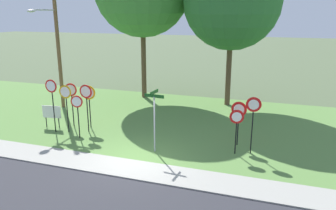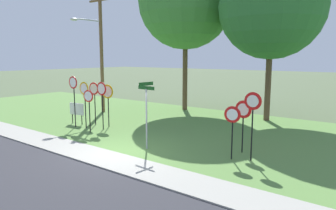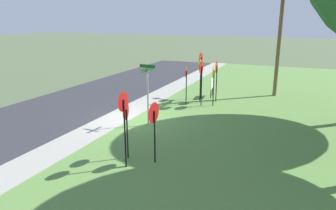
{
  "view_description": "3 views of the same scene",
  "coord_description": "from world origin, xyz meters",
  "px_view_note": "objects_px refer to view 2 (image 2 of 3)",
  "views": [
    {
      "loc": [
        5.75,
        -12.22,
        6.3
      ],
      "look_at": [
        0.61,
        2.95,
        1.82
      ],
      "focal_mm": 35.64,
      "sensor_mm": 36.0,
      "label": 1
    },
    {
      "loc": [
        9.36,
        -8.79,
        4.02
      ],
      "look_at": [
        0.37,
        2.96,
        1.73
      ],
      "focal_mm": 33.73,
      "sensor_mm": 36.0,
      "label": 2
    },
    {
      "loc": [
        13.28,
        7.55,
        4.95
      ],
      "look_at": [
        1.2,
        2.49,
        1.34
      ],
      "focal_mm": 33.48,
      "sensor_mm": 36.0,
      "label": 3
    }
  ],
  "objects_px": {
    "street_name_post": "(146,109)",
    "stop_sign_far_right": "(74,90)",
    "stop_sign_near_left": "(108,96)",
    "stop_sign_far_left": "(89,102)",
    "yield_sign_near_left": "(253,110)",
    "notice_board": "(77,110)",
    "stop_sign_center_tall": "(94,94)",
    "utility_pole": "(99,45)",
    "yield_sign_far_left": "(232,121)",
    "stop_sign_near_right": "(84,95)",
    "oak_tree_right": "(272,6)",
    "stop_sign_far_center": "(102,95)",
    "oak_tree_left": "(186,2)",
    "yield_sign_near_right": "(243,114)"
  },
  "relations": [
    {
      "from": "stop_sign_near_left",
      "to": "stop_sign_center_tall",
      "type": "height_order",
      "value": "stop_sign_center_tall"
    },
    {
      "from": "stop_sign_near_left",
      "to": "stop_sign_far_right",
      "type": "xyz_separation_m",
      "value": [
        -1.46,
        -1.2,
        0.32
      ]
    },
    {
      "from": "stop_sign_far_center",
      "to": "notice_board",
      "type": "relative_size",
      "value": 2.09
    },
    {
      "from": "stop_sign_center_tall",
      "to": "yield_sign_near_left",
      "type": "xyz_separation_m",
      "value": [
        9.87,
        -0.62,
        0.17
      ]
    },
    {
      "from": "stop_sign_near_left",
      "to": "stop_sign_far_left",
      "type": "xyz_separation_m",
      "value": [
        0.29,
        -1.56,
        -0.16
      ]
    },
    {
      "from": "stop_sign_far_left",
      "to": "street_name_post",
      "type": "bearing_deg",
      "value": -15.58
    },
    {
      "from": "stop_sign_near_left",
      "to": "stop_sign_center_tall",
      "type": "distance_m",
      "value": 1.05
    },
    {
      "from": "stop_sign_far_right",
      "to": "yield_sign_near_left",
      "type": "bearing_deg",
      "value": 2.71
    },
    {
      "from": "stop_sign_near_right",
      "to": "stop_sign_far_left",
      "type": "xyz_separation_m",
      "value": [
        1.03,
        -0.54,
        -0.27
      ]
    },
    {
      "from": "street_name_post",
      "to": "stop_sign_far_right",
      "type": "bearing_deg",
      "value": 178.06
    },
    {
      "from": "stop_sign_near_right",
      "to": "yield_sign_far_left",
      "type": "distance_m",
      "value": 8.9
    },
    {
      "from": "stop_sign_far_left",
      "to": "stop_sign_far_right",
      "type": "height_order",
      "value": "stop_sign_far_right"
    },
    {
      "from": "stop_sign_near_right",
      "to": "utility_pole",
      "type": "height_order",
      "value": "utility_pole"
    },
    {
      "from": "stop_sign_far_left",
      "to": "stop_sign_center_tall",
      "type": "bearing_deg",
      "value": 121.47
    },
    {
      "from": "stop_sign_center_tall",
      "to": "yield_sign_far_left",
      "type": "height_order",
      "value": "stop_sign_center_tall"
    },
    {
      "from": "oak_tree_left",
      "to": "stop_sign_near_right",
      "type": "bearing_deg",
      "value": -95.83
    },
    {
      "from": "utility_pole",
      "to": "oak_tree_left",
      "type": "bearing_deg",
      "value": 47.42
    },
    {
      "from": "yield_sign_near_left",
      "to": "oak_tree_left",
      "type": "height_order",
      "value": "oak_tree_left"
    },
    {
      "from": "yield_sign_near_left",
      "to": "yield_sign_near_right",
      "type": "height_order",
      "value": "yield_sign_near_left"
    },
    {
      "from": "stop_sign_near_right",
      "to": "yield_sign_far_left",
      "type": "xyz_separation_m",
      "value": [
        8.9,
        0.0,
        -0.34
      ]
    },
    {
      "from": "yield_sign_near_right",
      "to": "stop_sign_far_center",
      "type": "bearing_deg",
      "value": -171.43
    },
    {
      "from": "stop_sign_center_tall",
      "to": "yield_sign_near_left",
      "type": "bearing_deg",
      "value": -8.86
    },
    {
      "from": "stop_sign_near_right",
      "to": "stop_sign_near_left",
      "type": "bearing_deg",
      "value": 52.16
    },
    {
      "from": "yield_sign_near_left",
      "to": "yield_sign_far_left",
      "type": "distance_m",
      "value": 0.85
    },
    {
      "from": "stop_sign_near_left",
      "to": "oak_tree_left",
      "type": "xyz_separation_m",
      "value": [
        0.13,
        7.5,
        6.08
      ]
    },
    {
      "from": "yield_sign_near_left",
      "to": "street_name_post",
      "type": "height_order",
      "value": "street_name_post"
    },
    {
      "from": "stop_sign_near_right",
      "to": "stop_sign_far_right",
      "type": "relative_size",
      "value": 0.9
    },
    {
      "from": "stop_sign_near_right",
      "to": "yield_sign_near_left",
      "type": "distance_m",
      "value": 9.57
    },
    {
      "from": "stop_sign_far_right",
      "to": "oak_tree_left",
      "type": "relative_size",
      "value": 0.26
    },
    {
      "from": "stop_sign_near_right",
      "to": "oak_tree_right",
      "type": "bearing_deg",
      "value": 47.33
    },
    {
      "from": "stop_sign_far_center",
      "to": "yield_sign_near_left",
      "type": "bearing_deg",
      "value": 0.05
    },
    {
      "from": "utility_pole",
      "to": "yield_sign_far_left",
      "type": "bearing_deg",
      "value": -18.09
    },
    {
      "from": "yield_sign_near_right",
      "to": "oak_tree_left",
      "type": "xyz_separation_m",
      "value": [
        -7.98,
        7.45,
        6.22
      ]
    },
    {
      "from": "street_name_post",
      "to": "yield_sign_far_left",
      "type": "bearing_deg",
      "value": 19.0
    },
    {
      "from": "stop_sign_near_right",
      "to": "notice_board",
      "type": "distance_m",
      "value": 1.73
    },
    {
      "from": "stop_sign_center_tall",
      "to": "oak_tree_right",
      "type": "bearing_deg",
      "value": 39.31
    },
    {
      "from": "stop_sign_far_right",
      "to": "stop_sign_near_right",
      "type": "bearing_deg",
      "value": 13.85
    },
    {
      "from": "yield_sign_near_left",
      "to": "notice_board",
      "type": "distance_m",
      "value": 10.94
    },
    {
      "from": "stop_sign_near_right",
      "to": "oak_tree_left",
      "type": "distance_m",
      "value": 10.44
    },
    {
      "from": "yield_sign_near_left",
      "to": "stop_sign_near_left",
      "type": "bearing_deg",
      "value": 173.59
    },
    {
      "from": "stop_sign_far_center",
      "to": "stop_sign_center_tall",
      "type": "relative_size",
      "value": 1.05
    },
    {
      "from": "stop_sign_far_center",
      "to": "stop_sign_far_right",
      "type": "relative_size",
      "value": 0.91
    },
    {
      "from": "oak_tree_left",
      "to": "stop_sign_far_left",
      "type": "bearing_deg",
      "value": -88.98
    },
    {
      "from": "stop_sign_near_left",
      "to": "stop_sign_far_left",
      "type": "height_order",
      "value": "stop_sign_near_left"
    },
    {
      "from": "yield_sign_far_left",
      "to": "oak_tree_right",
      "type": "bearing_deg",
      "value": 90.87
    },
    {
      "from": "stop_sign_far_right",
      "to": "yield_sign_near_right",
      "type": "relative_size",
      "value": 1.31
    },
    {
      "from": "stop_sign_far_left",
      "to": "utility_pole",
      "type": "height_order",
      "value": "utility_pole"
    },
    {
      "from": "stop_sign_far_right",
      "to": "utility_pole",
      "type": "xyz_separation_m",
      "value": [
        -2.58,
        4.16,
        2.7
      ]
    },
    {
      "from": "yield_sign_far_left",
      "to": "yield_sign_near_right",
      "type": "bearing_deg",
      "value": 81.76
    },
    {
      "from": "yield_sign_near_left",
      "to": "oak_tree_right",
      "type": "xyz_separation_m",
      "value": [
        -2.35,
        8.03,
        4.95
      ]
    }
  ]
}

